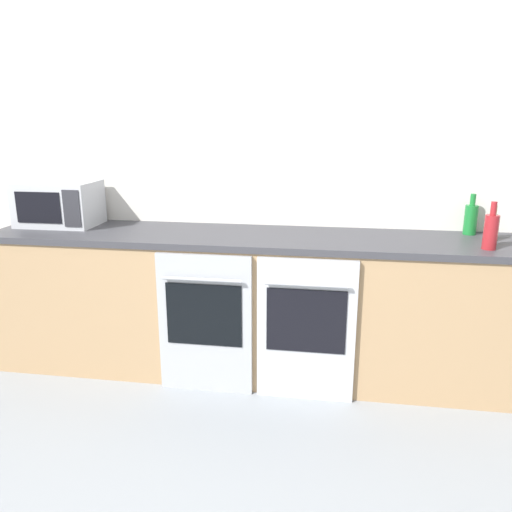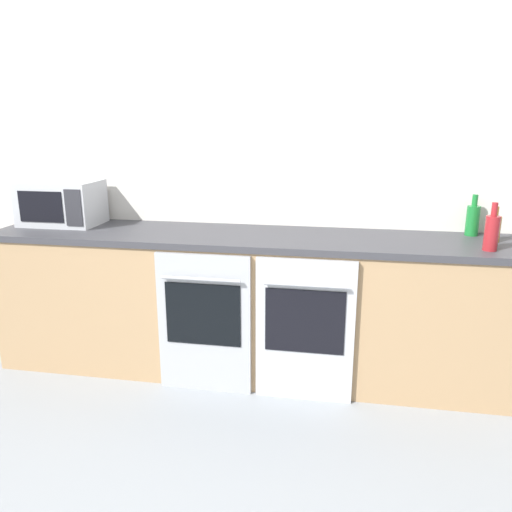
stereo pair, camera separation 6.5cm
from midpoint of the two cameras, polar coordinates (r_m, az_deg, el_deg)
name	(u,v)px [view 1 (the left image)]	position (r m, az deg, el deg)	size (l,w,h in m)	color
wall_back	(258,167)	(3.37, -0.38, 10.09)	(10.00, 0.06, 2.60)	silver
counter_back	(250,303)	(3.24, -1.31, -5.44)	(3.29, 0.63, 0.92)	tan
oven_left	(205,324)	(3.00, -6.50, -7.68)	(0.57, 0.06, 0.86)	#A8AAAF
oven_right	(306,330)	(2.91, 5.07, -8.42)	(0.57, 0.06, 0.86)	#B7BABF
microwave	(59,203)	(3.62, -22.09, 5.58)	(0.51, 0.34, 0.29)	#B7BABF
bottle_green	(471,219)	(3.35, 22.83, 3.96)	(0.08, 0.08, 0.25)	#19722D
bottle_red	(491,231)	(3.00, 24.69, 2.64)	(0.08, 0.08, 0.26)	maroon
bottle_amber	(492,227)	(3.23, 24.85, 3.03)	(0.08, 0.08, 0.21)	#8C5114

